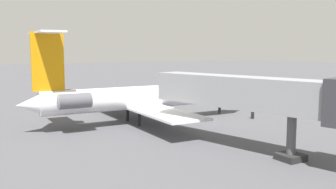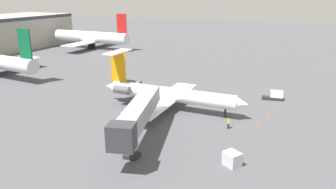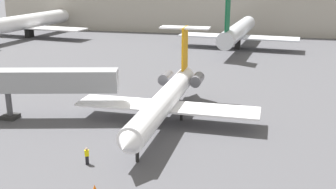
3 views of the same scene
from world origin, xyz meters
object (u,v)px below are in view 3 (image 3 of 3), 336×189
object	(u,v)px
regional_jet	(167,98)
parked_airliner_west_mid	(238,31)
traffic_cone_far	(95,188)
parked_airliner_west_end	(28,22)
jet_bridge	(31,81)
ground_crew_marshaller	(87,156)

from	to	relation	value
regional_jet	parked_airliner_west_mid	bearing A→B (deg)	84.79
traffic_cone_far	parked_airliner_west_end	xyz separation A→B (m)	(-50.47, 73.31, 3.98)
jet_bridge	ground_crew_marshaller	bearing A→B (deg)	-41.55
regional_jet	traffic_cone_far	world-z (taller)	regional_jet
regional_jet	parked_airliner_west_end	distance (m)	76.81
jet_bridge	regional_jet	bearing A→B (deg)	9.07
jet_bridge	parked_airliner_west_end	distance (m)	68.98
jet_bridge	traffic_cone_far	size ratio (longest dim) A/B	34.17
regional_jet	ground_crew_marshaller	distance (m)	13.82
traffic_cone_far	parked_airliner_west_end	world-z (taller)	parked_airliner_west_end
regional_jet	parked_airliner_west_mid	size ratio (longest dim) A/B	0.86
regional_jet	jet_bridge	xyz separation A→B (m)	(-16.18, -2.58, 1.71)
regional_jet	ground_crew_marshaller	size ratio (longest dim) A/B	16.93
regional_jet	jet_bridge	size ratio (longest dim) A/B	1.52
regional_jet	jet_bridge	bearing A→B (deg)	-170.93
ground_crew_marshaller	traffic_cone_far	xyz separation A→B (m)	(2.60, -4.38, -0.58)
traffic_cone_far	jet_bridge	bearing A→B (deg)	134.07
ground_crew_marshaller	parked_airliner_west_end	distance (m)	83.99
jet_bridge	traffic_cone_far	bearing A→B (deg)	-45.93
parked_airliner_west_end	parked_airliner_west_mid	size ratio (longest dim) A/B	1.22
jet_bridge	ground_crew_marshaller	distance (m)	15.96
jet_bridge	parked_airliner_west_end	size ratio (longest dim) A/B	0.47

